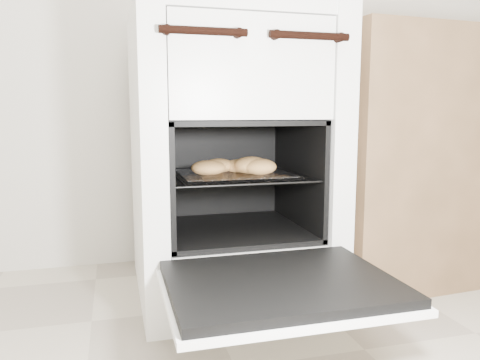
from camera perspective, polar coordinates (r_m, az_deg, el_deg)
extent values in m
cube|color=white|center=(1.52, -1.55, 3.02)|extent=(0.59, 0.63, 0.90)
cylinder|color=black|center=(1.18, -4.43, 17.67)|extent=(0.21, 0.02, 0.02)
cylinder|color=black|center=(1.26, 8.50, 17.01)|extent=(0.21, 0.02, 0.02)
cube|color=black|center=(1.10, 4.93, -12.38)|extent=(0.51, 0.39, 0.02)
cube|color=white|center=(1.10, 4.92, -13.23)|extent=(0.53, 0.41, 0.02)
cylinder|color=black|center=(1.41, -9.09, 0.29)|extent=(0.01, 0.41, 0.01)
cylinder|color=black|center=(1.51, 6.91, 0.87)|extent=(0.01, 0.41, 0.01)
cylinder|color=black|center=(1.26, 1.39, -0.56)|extent=(0.42, 0.01, 0.01)
cylinder|color=black|center=(1.64, -2.51, 1.49)|extent=(0.42, 0.01, 0.01)
cylinder|color=black|center=(1.42, -7.71, 0.34)|extent=(0.01, 0.39, 0.01)
cylinder|color=black|center=(1.43, -5.38, 0.43)|extent=(0.01, 0.39, 0.01)
cylinder|color=black|center=(1.44, -3.07, 0.51)|extent=(0.01, 0.39, 0.01)
cylinder|color=black|center=(1.45, -0.81, 0.60)|extent=(0.01, 0.39, 0.01)
cylinder|color=black|center=(1.47, 1.41, 0.68)|extent=(0.01, 0.39, 0.01)
cylinder|color=black|center=(1.48, 3.58, 0.75)|extent=(0.01, 0.39, 0.01)
cylinder|color=black|center=(1.50, 5.70, 0.83)|extent=(0.01, 0.39, 0.01)
cube|color=white|center=(1.43, -0.62, 0.73)|extent=(0.33, 0.29, 0.01)
ellipsoid|color=tan|center=(1.43, 0.71, 1.77)|extent=(0.13, 0.13, 0.04)
ellipsoid|color=tan|center=(1.41, 1.40, 1.81)|extent=(0.12, 0.12, 0.05)
ellipsoid|color=tan|center=(1.38, -3.87, 1.51)|extent=(0.13, 0.13, 0.04)
ellipsoid|color=tan|center=(1.39, 2.41, 1.63)|extent=(0.13, 0.13, 0.05)
ellipsoid|color=tan|center=(1.44, -0.24, 1.73)|extent=(0.12, 0.12, 0.04)
ellipsoid|color=tan|center=(1.44, -2.62, 1.77)|extent=(0.12, 0.12, 0.04)
cube|color=brown|center=(1.88, 21.00, 2.89)|extent=(0.90, 0.63, 0.86)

